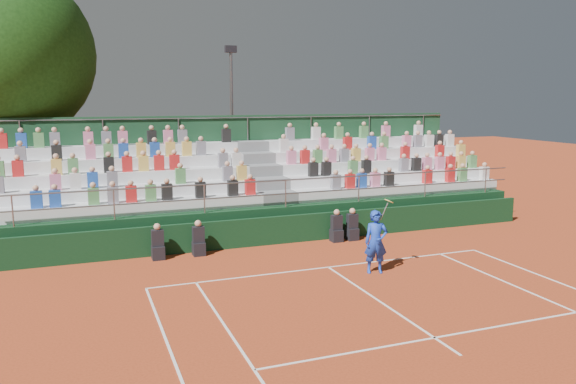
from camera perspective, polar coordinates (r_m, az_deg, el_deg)
name	(u,v)px	position (r m, az deg, el deg)	size (l,w,h in m)	color
ground	(328,267)	(17.47, 4.12, -7.64)	(90.00, 90.00, 0.00)	#AB3F1C
courtside_wall	(291,229)	(20.18, 0.30, -3.78)	(20.00, 0.15, 1.00)	black
line_officials	(266,235)	(19.41, -2.26, -4.40)	(7.40, 0.40, 1.19)	black
grandstand	(263,198)	(23.04, -2.60, -0.60)	(20.00, 5.20, 4.40)	black
tennis_player	(376,242)	(16.87, 8.93, -5.01)	(0.93, 0.63, 2.22)	blue
tree_west	(3,54)	(26.49, -26.97, 12.38)	(7.32, 7.32, 10.59)	#3B2415
floodlight_mast	(232,109)	(29.70, -5.74, 8.38)	(0.60, 0.25, 7.77)	gray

